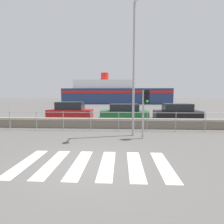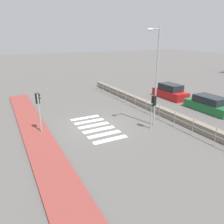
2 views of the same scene
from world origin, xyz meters
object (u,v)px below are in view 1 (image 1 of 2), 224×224
(streetlamp, at_px, (134,56))
(parked_car_red, at_px, (70,111))
(parked_car_black, at_px, (177,113))
(ferry_boat, at_px, (114,94))
(parked_car_green, at_px, (124,112))
(traffic_light_far, at_px, (146,103))

(streetlamp, bearing_deg, parked_car_red, 129.22)
(parked_car_red, distance_m, parked_car_black, 9.71)
(ferry_boat, distance_m, parked_car_green, 25.48)
(parked_car_green, relative_size, parked_car_black, 1.06)
(traffic_light_far, relative_size, streetlamp, 0.36)
(traffic_light_far, xyz_separation_m, streetlamp, (-0.57, 0.47, 2.39))
(ferry_boat, distance_m, parked_car_black, 26.26)
(streetlamp, distance_m, parked_car_green, 7.50)
(traffic_light_far, distance_m, parked_car_green, 7.19)
(traffic_light_far, distance_m, ferry_boat, 32.50)
(parked_car_red, bearing_deg, traffic_light_far, -49.88)
(traffic_light_far, height_order, parked_car_black, traffic_light_far)
(traffic_light_far, xyz_separation_m, parked_car_red, (-5.92, 7.02, -1.16))
(streetlamp, relative_size, ferry_boat, 0.29)
(streetlamp, height_order, ferry_boat, ferry_boat)
(streetlamp, height_order, parked_car_red, streetlamp)
(ferry_boat, distance_m, parked_car_red, 25.60)
(streetlamp, bearing_deg, parked_car_black, 56.37)
(ferry_boat, height_order, parked_car_green, ferry_boat)
(parked_car_green, bearing_deg, ferry_boat, 94.22)
(ferry_boat, bearing_deg, parked_car_black, -75.41)
(streetlamp, xyz_separation_m, parked_car_black, (4.36, 6.55, -3.60))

